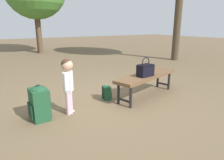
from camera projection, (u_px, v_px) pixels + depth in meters
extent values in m
plane|color=brown|center=(108.00, 100.00, 3.86)|extent=(40.00, 40.00, 0.00)
cube|color=brown|center=(147.00, 76.00, 3.99)|extent=(1.65, 0.83, 0.06)
cylinder|color=black|center=(131.00, 97.00, 3.46)|extent=(0.05, 0.05, 0.39)
cylinder|color=black|center=(118.00, 94.00, 3.64)|extent=(0.05, 0.05, 0.39)
cylinder|color=black|center=(169.00, 81.00, 4.45)|extent=(0.05, 0.05, 0.39)
cylinder|color=black|center=(158.00, 79.00, 4.63)|extent=(0.05, 0.05, 0.39)
cylinder|color=black|center=(124.00, 100.00, 3.57)|extent=(0.12, 0.28, 0.04)
cylinder|color=black|center=(163.00, 84.00, 4.57)|extent=(0.12, 0.28, 0.04)
cube|color=black|center=(145.00, 71.00, 3.81)|extent=(0.34, 0.22, 0.22)
cube|color=black|center=(146.00, 65.00, 3.78)|extent=(0.31, 0.22, 0.02)
torus|color=black|center=(146.00, 62.00, 3.77)|extent=(0.20, 0.04, 0.20)
cylinder|color=#E5B2C6|center=(70.00, 101.00, 3.28)|extent=(0.07, 0.07, 0.38)
cylinder|color=#E5B2C6|center=(68.00, 103.00, 3.20)|extent=(0.07, 0.07, 0.38)
ellipsoid|color=white|center=(72.00, 111.00, 3.32)|extent=(0.10, 0.10, 0.04)
ellipsoid|color=white|center=(70.00, 113.00, 3.24)|extent=(0.10, 0.10, 0.04)
cube|color=white|center=(68.00, 81.00, 3.15)|extent=(0.18, 0.18, 0.33)
cylinder|color=white|center=(70.00, 79.00, 3.23)|extent=(0.05, 0.05, 0.28)
cylinder|color=white|center=(66.00, 82.00, 3.05)|extent=(0.05, 0.05, 0.28)
sphere|color=tan|center=(67.00, 65.00, 3.08)|extent=(0.18, 0.18, 0.18)
sphere|color=#3F2819|center=(66.00, 64.00, 3.07)|extent=(0.17, 0.17, 0.17)
cube|color=#1E4C2D|center=(40.00, 104.00, 3.03)|extent=(0.26, 0.34, 0.48)
ellipsoid|color=#1E4C2D|center=(38.00, 90.00, 2.97)|extent=(0.25, 0.32, 0.11)
cube|color=#13311D|center=(31.00, 111.00, 2.98)|extent=(0.05, 0.23, 0.22)
cube|color=#13311D|center=(50.00, 104.00, 3.04)|extent=(0.02, 0.06, 0.41)
cube|color=#13311D|center=(47.00, 101.00, 3.16)|extent=(0.02, 0.06, 0.41)
torus|color=black|center=(38.00, 87.00, 2.96)|extent=(0.08, 0.02, 0.08)
cube|color=#1E4C2D|center=(107.00, 93.00, 3.87)|extent=(0.16, 0.20, 0.26)
ellipsoid|color=#1E4C2D|center=(106.00, 87.00, 3.84)|extent=(0.15, 0.19, 0.06)
cube|color=#13311D|center=(110.00, 94.00, 3.91)|extent=(0.04, 0.12, 0.12)
cube|color=#13311D|center=(102.00, 93.00, 3.89)|extent=(0.02, 0.03, 0.22)
cube|color=#13311D|center=(104.00, 94.00, 3.81)|extent=(0.02, 0.03, 0.22)
torus|color=#B2B2B7|center=(106.00, 86.00, 3.84)|extent=(0.04, 0.01, 0.04)
cylinder|color=#473828|center=(178.00, 16.00, 7.84)|extent=(0.28, 0.28, 3.45)
cylinder|color=#473828|center=(38.00, 24.00, 10.23)|extent=(0.28, 0.28, 2.85)
cylinder|color=brown|center=(39.00, 31.00, 9.98)|extent=(0.22, 0.22, 2.23)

